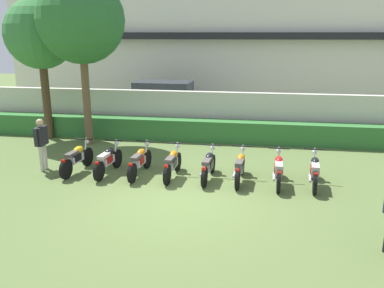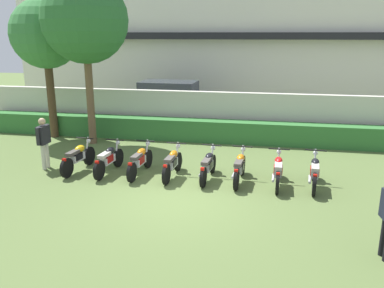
{
  "view_description": "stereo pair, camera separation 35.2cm",
  "coord_description": "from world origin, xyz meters",
  "px_view_note": "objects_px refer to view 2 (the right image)",
  "views": [
    {
      "loc": [
        1.84,
        -9.39,
        4.16
      ],
      "look_at": [
        0.0,
        1.93,
        0.98
      ],
      "focal_mm": 37.48,
      "sensor_mm": 36.0,
      "label": 1
    },
    {
      "loc": [
        2.19,
        -9.33,
        4.16
      ],
      "look_at": [
        0.0,
        1.93,
        0.98
      ],
      "focal_mm": 37.48,
      "sensor_mm": 36.0,
      "label": 2
    }
  ],
  "objects_px": {
    "motorcycle_in_row_1": "(109,159)",
    "motorcycle_in_row_7": "(314,172)",
    "parked_car": "(172,101)",
    "motorcycle_in_row_2": "(140,161)",
    "motorcycle_in_row_5": "(240,167)",
    "motorcycle_in_row_4": "(208,165)",
    "motorcycle_in_row_3": "(172,163)",
    "inspector_person": "(44,139)",
    "tree_far_side": "(85,21)",
    "motorcycle_in_row_0": "(78,157)",
    "motorcycle_in_row_6": "(278,170)",
    "tree_near_inspector": "(45,35)"
  },
  "relations": [
    {
      "from": "motorcycle_in_row_1",
      "to": "motorcycle_in_row_7",
      "type": "distance_m",
      "value": 6.05
    },
    {
      "from": "parked_car",
      "to": "motorcycle_in_row_2",
      "type": "xyz_separation_m",
      "value": [
        0.98,
        -8.03,
        -0.49
      ]
    },
    {
      "from": "motorcycle_in_row_7",
      "to": "motorcycle_in_row_5",
      "type": "bearing_deg",
      "value": 94.52
    },
    {
      "from": "parked_car",
      "to": "motorcycle_in_row_4",
      "type": "relative_size",
      "value": 2.51
    },
    {
      "from": "motorcycle_in_row_3",
      "to": "motorcycle_in_row_5",
      "type": "distance_m",
      "value": 1.99
    },
    {
      "from": "inspector_person",
      "to": "tree_far_side",
      "type": "bearing_deg",
      "value": 86.79
    },
    {
      "from": "motorcycle_in_row_4",
      "to": "motorcycle_in_row_5",
      "type": "xyz_separation_m",
      "value": [
        0.92,
        -0.03,
        0.01
      ]
    },
    {
      "from": "motorcycle_in_row_0",
      "to": "motorcycle_in_row_3",
      "type": "distance_m",
      "value": 3.01
    },
    {
      "from": "motorcycle_in_row_0",
      "to": "motorcycle_in_row_7",
      "type": "bearing_deg",
      "value": -84.63
    },
    {
      "from": "motorcycle_in_row_0",
      "to": "motorcycle_in_row_6",
      "type": "xyz_separation_m",
      "value": [
        6.07,
        -0.09,
        0.0
      ]
    },
    {
      "from": "motorcycle_in_row_3",
      "to": "inspector_person",
      "type": "bearing_deg",
      "value": 92.48
    },
    {
      "from": "motorcycle_in_row_2",
      "to": "parked_car",
      "type": "bearing_deg",
      "value": 10.45
    },
    {
      "from": "motorcycle_in_row_4",
      "to": "motorcycle_in_row_5",
      "type": "bearing_deg",
      "value": -87.64
    },
    {
      "from": "motorcycle_in_row_1",
      "to": "motorcycle_in_row_4",
      "type": "bearing_deg",
      "value": -84.98
    },
    {
      "from": "motorcycle_in_row_7",
      "to": "motorcycle_in_row_1",
      "type": "bearing_deg",
      "value": 94.77
    },
    {
      "from": "motorcycle_in_row_5",
      "to": "motorcycle_in_row_6",
      "type": "relative_size",
      "value": 1.01
    },
    {
      "from": "motorcycle_in_row_5",
      "to": "motorcycle_in_row_6",
      "type": "bearing_deg",
      "value": -89.89
    },
    {
      "from": "tree_near_inspector",
      "to": "motorcycle_in_row_5",
      "type": "xyz_separation_m",
      "value": [
        7.95,
        -3.83,
        -3.65
      ]
    },
    {
      "from": "tree_far_side",
      "to": "motorcycle_in_row_6",
      "type": "distance_m",
      "value": 8.78
    },
    {
      "from": "motorcycle_in_row_2",
      "to": "motorcycle_in_row_7",
      "type": "height_order",
      "value": "motorcycle_in_row_7"
    },
    {
      "from": "motorcycle_in_row_5",
      "to": "motorcycle_in_row_0",
      "type": "bearing_deg",
      "value": 93.6
    },
    {
      "from": "motorcycle_in_row_7",
      "to": "tree_near_inspector",
      "type": "bearing_deg",
      "value": 74.05
    },
    {
      "from": "inspector_person",
      "to": "motorcycle_in_row_4",
      "type": "bearing_deg",
      "value": -0.28
    },
    {
      "from": "motorcycle_in_row_4",
      "to": "motorcycle_in_row_2",
      "type": "bearing_deg",
      "value": 92.75
    },
    {
      "from": "motorcycle_in_row_1",
      "to": "tree_far_side",
      "type": "bearing_deg",
      "value": 36.64
    },
    {
      "from": "motorcycle_in_row_3",
      "to": "motorcycle_in_row_4",
      "type": "distance_m",
      "value": 1.07
    },
    {
      "from": "motorcycle_in_row_4",
      "to": "motorcycle_in_row_7",
      "type": "bearing_deg",
      "value": -86.91
    },
    {
      "from": "parked_car",
      "to": "motorcycle_in_row_0",
      "type": "xyz_separation_m",
      "value": [
        -1.01,
        -8.08,
        -0.49
      ]
    },
    {
      "from": "motorcycle_in_row_3",
      "to": "tree_far_side",
      "type": "bearing_deg",
      "value": 54.43
    },
    {
      "from": "motorcycle_in_row_1",
      "to": "tree_near_inspector",
      "type": "bearing_deg",
      "value": 50.86
    },
    {
      "from": "motorcycle_in_row_4",
      "to": "motorcycle_in_row_6",
      "type": "xyz_separation_m",
      "value": [
        1.99,
        -0.09,
        0.01
      ]
    },
    {
      "from": "motorcycle_in_row_2",
      "to": "inspector_person",
      "type": "bearing_deg",
      "value": 93.85
    },
    {
      "from": "motorcycle_in_row_1",
      "to": "motorcycle_in_row_5",
      "type": "distance_m",
      "value": 3.99
    },
    {
      "from": "motorcycle_in_row_0",
      "to": "motorcycle_in_row_1",
      "type": "distance_m",
      "value": 1.01
    },
    {
      "from": "motorcycle_in_row_1",
      "to": "motorcycle_in_row_0",
      "type": "bearing_deg",
      "value": 94.38
    },
    {
      "from": "tree_far_side",
      "to": "motorcycle_in_row_7",
      "type": "relative_size",
      "value": 3.34
    },
    {
      "from": "motorcycle_in_row_1",
      "to": "motorcycle_in_row_2",
      "type": "distance_m",
      "value": 0.98
    },
    {
      "from": "motorcycle_in_row_0",
      "to": "inspector_person",
      "type": "xyz_separation_m",
      "value": [
        -1.13,
        0.03,
        0.52
      ]
    },
    {
      "from": "parked_car",
      "to": "motorcycle_in_row_4",
      "type": "xyz_separation_m",
      "value": [
        3.07,
        -8.08,
        -0.5
      ]
    },
    {
      "from": "motorcycle_in_row_4",
      "to": "motorcycle_in_row_3",
      "type": "bearing_deg",
      "value": 94.51
    },
    {
      "from": "motorcycle_in_row_4",
      "to": "motorcycle_in_row_6",
      "type": "relative_size",
      "value": 1.0
    },
    {
      "from": "tree_near_inspector",
      "to": "tree_far_side",
      "type": "height_order",
      "value": "tree_far_side"
    },
    {
      "from": "parked_car",
      "to": "motorcycle_in_row_6",
      "type": "height_order",
      "value": "parked_car"
    },
    {
      "from": "motorcycle_in_row_6",
      "to": "motorcycle_in_row_7",
      "type": "xyz_separation_m",
      "value": [
        0.99,
        0.05,
        0.0
      ]
    },
    {
      "from": "tree_near_inspector",
      "to": "motorcycle_in_row_3",
      "type": "distance_m",
      "value": 7.97
    },
    {
      "from": "tree_near_inspector",
      "to": "motorcycle_in_row_1",
      "type": "distance_m",
      "value": 6.61
    },
    {
      "from": "motorcycle_in_row_5",
      "to": "tree_far_side",
      "type": "bearing_deg",
      "value": 65.74
    },
    {
      "from": "tree_far_side",
      "to": "motorcycle_in_row_5",
      "type": "xyz_separation_m",
      "value": [
        5.95,
        -3.17,
        -4.15
      ]
    },
    {
      "from": "motorcycle_in_row_0",
      "to": "motorcycle_in_row_2",
      "type": "bearing_deg",
      "value": -82.83
    },
    {
      "from": "motorcycle_in_row_7",
      "to": "motorcycle_in_row_6",
      "type": "bearing_deg",
      "value": 97.94
    }
  ]
}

